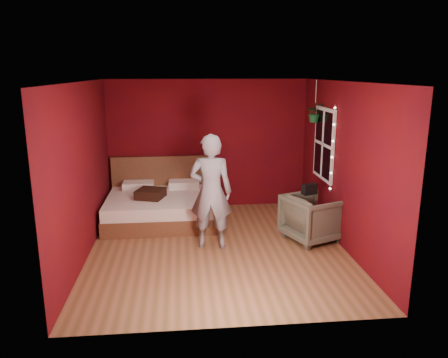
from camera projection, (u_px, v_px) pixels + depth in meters
The scene contains 10 objects.
floor at pixel (218, 247), 7.00m from camera, with size 4.50×4.50×0.00m, color #91593A.
room_walls at pixel (217, 144), 6.59m from camera, with size 4.04×4.54×2.62m.
window at pixel (324, 144), 7.69m from camera, with size 0.05×0.97×1.27m.
fairy_lights at pixel (332, 149), 7.18m from camera, with size 0.04×0.04×1.45m.
bed at pixel (161, 205), 8.24m from camera, with size 1.98×1.68×1.09m.
person at pixel (211, 192), 6.82m from camera, with size 0.67×0.44×1.83m, color gray.
armchair at pixel (313, 218), 7.23m from camera, with size 0.82×0.84×0.77m, color #5F604B.
handbag at pixel (309, 189), 7.21m from camera, with size 0.24×0.12×0.17m, color black.
throw_pillow at pixel (151, 194), 7.95m from camera, with size 0.46×0.46×0.16m, color black.
hanging_plant at pixel (315, 113), 7.87m from camera, with size 0.34×0.31×0.75m.
Camera 1 is at (-0.55, -6.50, 2.76)m, focal length 35.00 mm.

